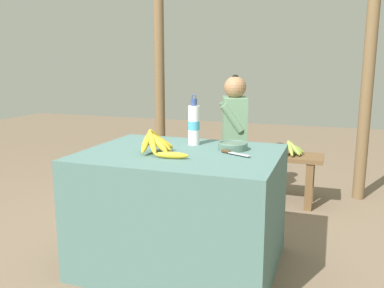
% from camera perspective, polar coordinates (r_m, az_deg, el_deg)
% --- Properties ---
extents(ground_plane, '(12.00, 12.00, 0.00)m').
position_cam_1_polar(ground_plane, '(2.60, -1.45, -16.36)').
color(ground_plane, '#75604C').
extents(market_counter, '(1.13, 0.87, 0.70)m').
position_cam_1_polar(market_counter, '(2.46, -1.49, -9.10)').
color(market_counter, '#4C706B').
rests_on(market_counter, ground_plane).
extents(banana_bunch_ripe, '(0.18, 0.28, 0.15)m').
position_cam_1_polar(banana_bunch_ripe, '(2.33, -5.13, 0.43)').
color(banana_bunch_ripe, '#4C381E').
rests_on(banana_bunch_ripe, market_counter).
extents(serving_bowl, '(0.18, 0.18, 0.04)m').
position_cam_1_polar(serving_bowl, '(2.42, 5.73, -0.22)').
color(serving_bowl, '#4C6B5B').
rests_on(serving_bowl, market_counter).
extents(water_bottle, '(0.07, 0.07, 0.32)m').
position_cam_1_polar(water_bottle, '(2.54, 0.32, 2.78)').
color(water_bottle, white).
rests_on(water_bottle, market_counter).
extents(loose_banana_front, '(0.19, 0.06, 0.04)m').
position_cam_1_polar(loose_banana_front, '(2.19, -2.88, -1.58)').
color(loose_banana_front, gold).
rests_on(loose_banana_front, market_counter).
extents(knife, '(0.19, 0.11, 0.02)m').
position_cam_1_polar(knife, '(2.30, 5.55, -1.21)').
color(knife, '#BCBCC1').
rests_on(knife, market_counter).
extents(wooden_bench, '(1.33, 0.32, 0.44)m').
position_cam_1_polar(wooden_bench, '(3.65, 7.48, -2.25)').
color(wooden_bench, brown).
rests_on(wooden_bench, ground_plane).
extents(seated_vendor, '(0.46, 0.43, 1.11)m').
position_cam_1_polar(seated_vendor, '(3.58, 5.20, 2.19)').
color(seated_vendor, '#564C60').
rests_on(seated_vendor, ground_plane).
extents(banana_bunch_green, '(0.18, 0.28, 0.14)m').
position_cam_1_polar(banana_bunch_green, '(3.56, 13.84, -0.48)').
color(banana_bunch_green, '#4C381E').
rests_on(banana_bunch_green, wooden_bench).
extents(support_post_near, '(0.10, 0.10, 2.44)m').
position_cam_1_polar(support_post_near, '(4.18, -4.61, 11.46)').
color(support_post_near, brown).
rests_on(support_post_near, ground_plane).
extents(support_post_far, '(0.10, 0.10, 2.44)m').
position_cam_1_polar(support_post_far, '(3.84, 23.62, 10.60)').
color(support_post_far, brown).
rests_on(support_post_far, ground_plane).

